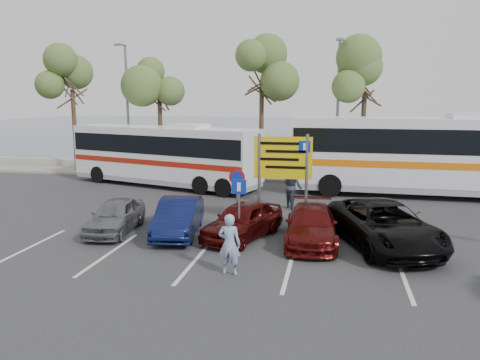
% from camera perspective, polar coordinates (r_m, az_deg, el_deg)
% --- Properties ---
extents(ground, '(120.00, 120.00, 0.00)m').
position_cam_1_polar(ground, '(15.36, 0.03, -8.75)').
color(ground, '#2F2F31').
rests_on(ground, ground).
extents(kerb_strip, '(44.00, 2.40, 0.15)m').
position_cam_1_polar(kerb_strip, '(28.81, 5.53, 0.26)').
color(kerb_strip, gray).
rests_on(kerb_strip, ground).
extents(seawall, '(48.00, 0.80, 0.60)m').
position_cam_1_polar(seawall, '(30.74, 5.92, 1.29)').
color(seawall, '#A79D86').
rests_on(seawall, ground).
extents(sea, '(140.00, 140.00, 0.00)m').
position_cam_1_polar(sea, '(74.47, 9.22, 6.11)').
color(sea, '#435B6C').
rests_on(sea, ground).
extents(tree_far_left, '(3.20, 3.20, 7.60)m').
position_cam_1_polar(tree_far_left, '(32.93, -19.86, 11.86)').
color(tree_far_left, '#382619').
rests_on(tree_far_left, kerb_strip).
extents(tree_left, '(3.20, 3.20, 7.20)m').
position_cam_1_polar(tree_left, '(30.29, -9.84, 11.90)').
color(tree_left, '#382619').
rests_on(tree_left, kerb_strip).
extents(tree_mid, '(3.20, 3.20, 8.00)m').
position_cam_1_polar(tree_mid, '(28.64, 2.68, 13.45)').
color(tree_mid, '#382619').
rests_on(tree_mid, kerb_strip).
extents(tree_right, '(3.20, 3.20, 7.40)m').
position_cam_1_polar(tree_right, '(28.33, 15.04, 12.17)').
color(tree_right, '#382619').
rests_on(tree_right, kerb_strip).
extents(street_lamp_left, '(0.45, 1.15, 8.01)m').
position_cam_1_polar(street_lamp_left, '(30.61, -13.63, 9.11)').
color(street_lamp_left, slate).
rests_on(street_lamp_left, kerb_strip).
extents(street_lamp_right, '(0.45, 1.15, 8.01)m').
position_cam_1_polar(street_lamp_right, '(27.78, 11.83, 9.11)').
color(street_lamp_right, slate).
rests_on(street_lamp_right, kerb_strip).
extents(direction_sign, '(2.20, 0.12, 3.60)m').
position_cam_1_polar(direction_sign, '(17.73, 5.26, 1.84)').
color(direction_sign, slate).
rests_on(direction_sign, ground).
extents(sign_no_stop, '(0.60, 0.08, 2.35)m').
position_cam_1_polar(sign_no_stop, '(17.33, -0.36, -1.18)').
color(sign_no_stop, slate).
rests_on(sign_no_stop, ground).
extents(sign_parking, '(0.50, 0.07, 2.25)m').
position_cam_1_polar(sign_parking, '(15.74, -0.11, -2.72)').
color(sign_parking, slate).
rests_on(sign_parking, ground).
extents(lane_markings, '(12.02, 4.20, 0.01)m').
position_cam_1_polar(lane_markings, '(14.70, -5.17, -9.65)').
color(lane_markings, silver).
rests_on(lane_markings, ground).
extents(coach_bus_left, '(11.58, 5.61, 3.54)m').
position_cam_1_polar(coach_bus_left, '(26.67, -9.26, 2.80)').
color(coach_bus_left, silver).
rests_on(coach_bus_left, ground).
extents(coach_bus_right, '(13.57, 3.24, 4.21)m').
position_cam_1_polar(coach_bus_right, '(25.36, 21.86, 2.53)').
color(coach_bus_right, silver).
rests_on(coach_bus_right, ground).
extents(car_silver_a, '(1.83, 3.75, 1.23)m').
position_cam_1_polar(car_silver_a, '(18.00, -14.94, -4.23)').
color(car_silver_a, slate).
rests_on(car_silver_a, ground).
extents(car_blue, '(1.97, 4.12, 1.30)m').
position_cam_1_polar(car_blue, '(17.22, -7.51, -4.49)').
color(car_blue, '#0E1745').
rests_on(car_blue, ground).
extents(car_maroon, '(1.92, 4.33, 1.24)m').
position_cam_1_polar(car_maroon, '(16.35, 8.70, -5.43)').
color(car_maroon, '#540E0E').
rests_on(car_maroon, ground).
extents(car_red, '(2.78, 4.14, 1.31)m').
position_cam_1_polar(car_red, '(16.61, 0.38, -4.93)').
color(car_red, '#480C0A').
rests_on(car_red, ground).
extents(suv_black, '(4.12, 5.93, 1.50)m').
position_cam_1_polar(suv_black, '(16.40, 17.15, -5.24)').
color(suv_black, black).
rests_on(suv_black, ground).
extents(pedestrian_near, '(0.64, 0.43, 1.76)m').
position_cam_1_polar(pedestrian_near, '(13.26, -1.30, -7.83)').
color(pedestrian_near, '#879BC4').
rests_on(pedestrian_near, ground).
extents(pedestrian_far, '(1.17, 1.23, 2.01)m').
position_cam_1_polar(pedestrian_far, '(21.20, 6.45, -0.75)').
color(pedestrian_far, '#2F3447').
rests_on(pedestrian_far, ground).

